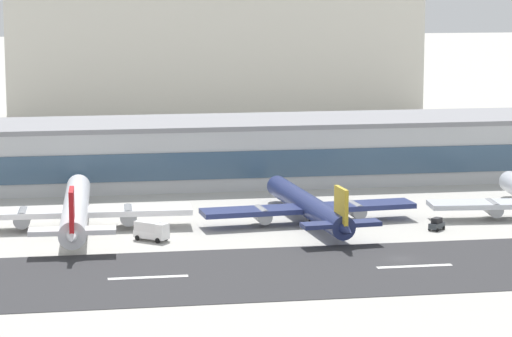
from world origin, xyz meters
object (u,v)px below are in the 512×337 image
airliner_red_tail_gate_0 (75,211)px  service_box_truck_0 (152,230)px  airliner_gold_tail_gate_1 (310,207)px  service_baggage_tug_1 (437,224)px  distant_hotel_block (215,50)px  terminal_building (272,150)px

airliner_red_tail_gate_0 → service_box_truck_0: 16.52m
airliner_gold_tail_gate_1 → service_baggage_tug_1: airliner_gold_tail_gate_1 is taller
distant_hotel_block → service_baggage_tug_1: size_ratio=38.11×
airliner_gold_tail_gate_1 → service_baggage_tug_1: 22.79m
terminal_building → service_baggage_tug_1: terminal_building is taller
airliner_gold_tail_gate_1 → service_box_truck_0: size_ratio=7.64×
airliner_red_tail_gate_0 → service_baggage_tug_1: size_ratio=15.09×
airliner_red_tail_gate_0 → service_baggage_tug_1: airliner_red_tail_gate_0 is taller
terminal_building → service_baggage_tug_1: bearing=-70.1°
terminal_building → distant_hotel_block: 126.41m
service_box_truck_0 → service_baggage_tug_1: size_ratio=1.78×
distant_hotel_block → terminal_building: bearing=-91.8°
airliner_red_tail_gate_0 → service_baggage_tug_1: bearing=-97.2°
airliner_gold_tail_gate_1 → distant_hotel_block: bearing=-6.9°
airliner_red_tail_gate_0 → service_baggage_tug_1: (63.10, -10.57, -2.41)m
airliner_red_tail_gate_0 → airliner_gold_tail_gate_1: size_ratio=1.11×
service_box_truck_0 → airliner_gold_tail_gate_1: bearing=55.8°
distant_hotel_block → airliner_gold_tail_gate_1: 172.80m
service_box_truck_0 → service_baggage_tug_1: (50.49, -0.03, -0.74)m
terminal_building → distant_hotel_block: bearing=88.2°
terminal_building → airliner_red_tail_gate_0: size_ratio=3.73×
airliner_red_tail_gate_0 → airliner_gold_tail_gate_1: bearing=-90.7°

